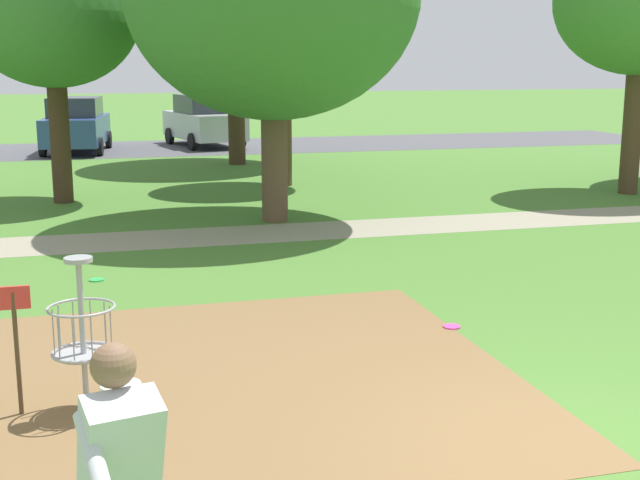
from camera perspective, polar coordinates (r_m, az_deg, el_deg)
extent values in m
plane|color=#47752D|center=(7.21, 18.08, -13.44)|extent=(160.00, 160.00, 0.00)
cube|color=brown|center=(8.41, -5.29, -9.15)|extent=(5.25, 5.33, 0.01)
cylinder|color=#9E9EA3|center=(7.66, -15.55, -6.34)|extent=(0.05, 0.05, 1.35)
cylinder|color=#9E9EA3|center=(7.48, -15.85, -1.27)|extent=(0.24, 0.24, 0.04)
torus|color=#9E9EA3|center=(7.58, -15.67, -4.37)|extent=(0.58, 0.58, 0.02)
torus|color=#9E9EA3|center=(7.70, -15.50, -7.23)|extent=(0.55, 0.55, 0.03)
cylinder|color=#9E9EA3|center=(7.70, -15.49, -7.37)|extent=(0.48, 0.48, 0.02)
cylinder|color=gray|center=(7.64, -13.79, -5.71)|extent=(0.01, 0.01, 0.40)
cylinder|color=gray|center=(7.77, -14.16, -5.43)|extent=(0.01, 0.01, 0.40)
cylinder|color=gray|center=(7.85, -15.05, -5.29)|extent=(0.01, 0.01, 0.40)
cylinder|color=gray|center=(7.85, -16.12, -5.35)|extent=(0.01, 0.01, 0.40)
cylinder|color=gray|center=(7.78, -17.01, -5.58)|extent=(0.01, 0.01, 0.40)
cylinder|color=gray|center=(7.64, -17.38, -5.90)|extent=(0.01, 0.01, 0.40)
cylinder|color=gray|center=(7.51, -17.06, -6.20)|extent=(0.01, 0.01, 0.40)
cylinder|color=gray|center=(7.42, -16.16, -6.35)|extent=(0.01, 0.01, 0.40)
cylinder|color=gray|center=(7.42, -15.01, -6.29)|extent=(0.01, 0.01, 0.40)
cylinder|color=gray|center=(7.50, -14.11, -6.04)|extent=(0.01, 0.01, 0.40)
cylinder|color=#4C3823|center=(7.82, -19.56, -7.19)|extent=(0.04, 0.04, 1.10)
cube|color=red|center=(7.68, -19.82, -3.65)|extent=(0.28, 0.03, 0.20)
cube|color=silver|center=(4.29, -13.17, -13.43)|extent=(0.44, 0.45, 0.60)
sphere|color=brown|center=(4.19, -13.64, -8.14)|extent=(0.22, 0.22, 0.22)
cylinder|color=silver|center=(4.54, -12.24, -10.27)|extent=(0.22, 0.59, 0.21)
cylinder|color=white|center=(4.81, -13.16, -9.44)|extent=(0.22, 0.22, 0.02)
cylinder|color=silver|center=(4.08, -14.78, -14.16)|extent=(0.19, 0.49, 0.37)
cylinder|color=#E53D99|center=(10.01, 8.79, -5.74)|extent=(0.20, 0.20, 0.02)
cylinder|color=green|center=(12.37, -14.69, -2.59)|extent=(0.21, 0.21, 0.02)
cylinder|color=#422D1E|center=(19.28, -16.95, 6.29)|extent=(0.42, 0.42, 2.63)
ellipsoid|color=#38752D|center=(19.23, -17.44, 14.24)|extent=(3.62, 3.62, 3.07)
cylinder|color=#4C3823|center=(20.98, 20.11, 6.85)|extent=(0.43, 0.43, 2.89)
cylinder|color=#422D1E|center=(25.61, -5.60, 8.04)|extent=(0.50, 0.50, 2.68)
cylinder|color=#4C3823|center=(21.06, -2.47, 7.87)|extent=(0.41, 0.41, 3.11)
ellipsoid|color=#285B1E|center=(21.05, -2.54, 15.50)|extent=(3.32, 3.32, 2.82)
cylinder|color=brown|center=(16.28, -3.06, 5.08)|extent=(0.50, 0.50, 2.20)
cube|color=#4C4C51|center=(31.06, -8.36, 6.16)|extent=(36.00, 6.00, 0.01)
cube|color=#2D4784|center=(30.10, -15.96, 7.08)|extent=(2.34, 4.40, 0.90)
cube|color=#2D333D|center=(30.06, -16.04, 8.54)|extent=(1.86, 2.38, 0.64)
cylinder|color=black|center=(31.56, -17.21, 6.39)|extent=(0.26, 0.62, 0.60)
cylinder|color=black|center=(31.31, -13.94, 6.53)|extent=(0.26, 0.62, 0.60)
cylinder|color=black|center=(29.01, -18.03, 5.90)|extent=(0.26, 0.62, 0.60)
cylinder|color=black|center=(28.74, -14.49, 6.05)|extent=(0.26, 0.62, 0.60)
cube|color=#B2B7BC|center=(31.37, -7.75, 7.60)|extent=(2.63, 4.48, 0.90)
cube|color=#2D333D|center=(31.33, -7.79, 9.01)|extent=(2.00, 2.46, 0.64)
cylinder|color=black|center=(32.36, -10.01, 6.86)|extent=(0.30, 0.62, 0.60)
cylinder|color=black|center=(32.93, -7.00, 7.03)|extent=(0.30, 0.62, 0.60)
cylinder|color=black|center=(29.89, -8.52, 6.51)|extent=(0.30, 0.62, 0.60)
cylinder|color=black|center=(30.51, -5.30, 6.69)|extent=(0.30, 0.62, 0.60)
cube|color=gray|center=(15.42, -0.99, 0.59)|extent=(40.00, 1.64, 0.00)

